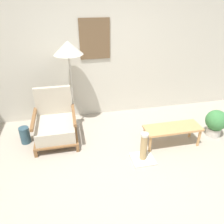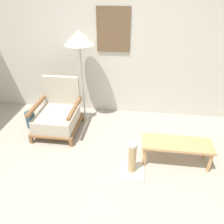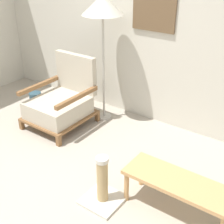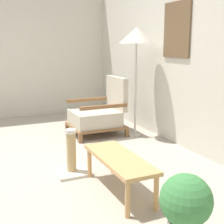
{
  "view_description": "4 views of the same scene",
  "coord_description": "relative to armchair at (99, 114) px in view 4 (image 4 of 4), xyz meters",
  "views": [
    {
      "loc": [
        -0.65,
        -2.0,
        2.29
      ],
      "look_at": [
        0.02,
        1.1,
        0.55
      ],
      "focal_mm": 35.0,
      "sensor_mm": 36.0,
      "label": 1
    },
    {
      "loc": [
        0.39,
        -1.7,
        2.23
      ],
      "look_at": [
        0.02,
        1.1,
        0.55
      ],
      "focal_mm": 35.0,
      "sensor_mm": 36.0,
      "label": 2
    },
    {
      "loc": [
        1.7,
        -1.24,
        2.07
      ],
      "look_at": [
        0.02,
        1.1,
        0.55
      ],
      "focal_mm": 50.0,
      "sensor_mm": 36.0,
      "label": 3
    },
    {
      "loc": [
        3.42,
        -0.44,
        1.36
      ],
      "look_at": [
        0.02,
        1.1,
        0.55
      ],
      "focal_mm": 50.0,
      "sensor_mm": 36.0,
      "label": 4
    }
  ],
  "objects": [
    {
      "name": "armchair",
      "position": [
        0.0,
        0.0,
        0.0
      ],
      "size": [
        0.71,
        0.79,
        0.87
      ],
      "color": "brown",
      "rests_on": "ground_plane"
    },
    {
      "name": "wall_back",
      "position": [
        0.93,
        0.82,
        1.04
      ],
      "size": [
        8.0,
        0.09,
        2.7
      ],
      "color": "beige",
      "rests_on": "ground_plane"
    },
    {
      "name": "potted_plant",
      "position": [
        2.77,
        -0.48,
        -0.03
      ],
      "size": [
        0.37,
        0.37,
        0.5
      ],
      "color": "beige",
      "rests_on": "ground_plane"
    },
    {
      "name": "scratching_post",
      "position": [
        1.3,
        -0.84,
        -0.16
      ],
      "size": [
        0.35,
        0.35,
        0.49
      ],
      "color": "beige",
      "rests_on": "ground_plane"
    },
    {
      "name": "floor_lamp",
      "position": [
        0.34,
        0.45,
        1.13
      ],
      "size": [
        0.5,
        0.5,
        1.6
      ],
      "color": "#B7B2A8",
      "rests_on": "ground_plane"
    },
    {
      "name": "vase",
      "position": [
        -0.53,
        0.02,
        -0.17
      ],
      "size": [
        0.17,
        0.17,
        0.3
      ],
      "primitive_type": "cylinder",
      "color": "#2D4C5B",
      "rests_on": "ground_plane"
    },
    {
      "name": "wall_left",
      "position": [
        -1.74,
        -0.81,
        1.04
      ],
      "size": [
        0.06,
        8.0,
        2.7
      ],
      "color": "beige",
      "rests_on": "ground_plane"
    },
    {
      "name": "ground_plane",
      "position": [
        0.93,
        -1.31,
        -0.31
      ],
      "size": [
        14.0,
        14.0,
        0.0
      ],
      "primitive_type": "plane",
      "color": "#A89E8E"
    },
    {
      "name": "coffee_table",
      "position": [
        1.9,
        -0.57,
        -0.02
      ],
      "size": [
        0.95,
        0.35,
        0.35
      ],
      "color": "tan",
      "rests_on": "ground_plane"
    }
  ]
}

